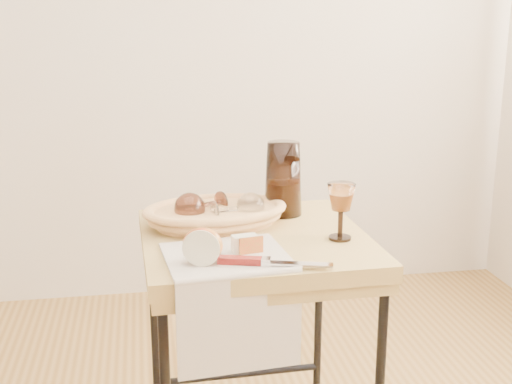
{
  "coord_description": "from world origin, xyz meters",
  "views": [
    {
      "loc": [
        0.07,
        -1.22,
        1.29
      ],
      "look_at": [
        0.35,
        0.39,
        0.85
      ],
      "focal_mm": 47.28,
      "sensor_mm": 36.0,
      "label": 1
    }
  ],
  "objects": [
    {
      "name": "goblet_lying_b",
      "position": [
        0.31,
        0.49,
        0.78
      ],
      "size": [
        0.14,
        0.11,
        0.08
      ],
      "primitive_type": null,
      "rotation": [
        0.0,
        0.0,
        0.26
      ],
      "color": "white",
      "rests_on": "bread_basket"
    },
    {
      "name": "pitcher",
      "position": [
        0.46,
        0.58,
        0.84
      ],
      "size": [
        0.21,
        0.26,
        0.25
      ],
      "primitive_type": null,
      "rotation": [
        0.0,
        0.0,
        -0.32
      ],
      "color": "black",
      "rests_on": "side_table"
    },
    {
      "name": "apple_wedge",
      "position": [
        0.3,
        0.28,
        0.76
      ],
      "size": [
        0.06,
        0.04,
        0.04
      ],
      "primitive_type": "cube",
      "rotation": [
        0.0,
        0.0,
        0.17
      ],
      "color": "beige",
      "rests_on": "tea_towel"
    },
    {
      "name": "side_table",
      "position": [
        0.35,
        0.41,
        0.37
      ],
      "size": [
        0.59,
        0.59,
        0.73
      ],
      "primitive_type": null,
      "rotation": [
        0.0,
        0.0,
        0.03
      ],
      "color": "olive",
      "rests_on": "floor"
    },
    {
      "name": "bread_basket",
      "position": [
        0.26,
        0.51,
        0.76
      ],
      "size": [
        0.37,
        0.28,
        0.05
      ],
      "primitive_type": null,
      "rotation": [
        0.0,
        0.0,
        0.12
      ],
      "color": "tan",
      "rests_on": "side_table"
    },
    {
      "name": "wine_goblet",
      "position": [
        0.56,
        0.34,
        0.81
      ],
      "size": [
        0.08,
        0.08,
        0.15
      ],
      "primitive_type": null,
      "rotation": [
        0.0,
        0.0,
        -0.1
      ],
      "color": "white",
      "rests_on": "side_table"
    },
    {
      "name": "table_knife",
      "position": [
        0.34,
        0.18,
        0.75
      ],
      "size": [
        0.25,
        0.1,
        0.02
      ],
      "primitive_type": null,
      "rotation": [
        0.0,
        0.0,
        -0.28
      ],
      "color": "silver",
      "rests_on": "tea_towel"
    },
    {
      "name": "apple_half",
      "position": [
        0.2,
        0.22,
        0.78
      ],
      "size": [
        0.1,
        0.07,
        0.08
      ],
      "primitive_type": "ellipsoid",
      "rotation": [
        0.0,
        0.0,
        -0.25
      ],
      "color": "red",
      "rests_on": "tea_towel"
    },
    {
      "name": "goblet_lying_a",
      "position": [
        0.23,
        0.53,
        0.79
      ],
      "size": [
        0.16,
        0.14,
        0.08
      ],
      "primitive_type": null,
      "rotation": [
        0.0,
        0.0,
        3.68
      ],
      "color": "brown",
      "rests_on": "bread_basket"
    },
    {
      "name": "tea_towel",
      "position": [
        0.25,
        0.26,
        0.74
      ],
      "size": [
        0.31,
        0.28,
        0.01
      ],
      "primitive_type": "cube",
      "rotation": [
        0.0,
        0.0,
        0.1
      ],
      "color": "white",
      "rests_on": "side_table"
    }
  ]
}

